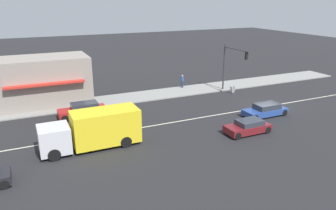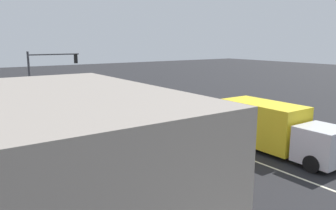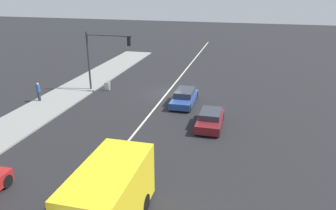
# 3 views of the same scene
# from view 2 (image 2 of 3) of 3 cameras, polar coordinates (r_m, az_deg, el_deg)

# --- Properties ---
(ground_plane) EXTENTS (160.00, 160.00, 0.00)m
(ground_plane) POSITION_cam_2_polar(r_m,az_deg,el_deg) (20.10, 11.52, -8.28)
(ground_plane) COLOR #232326
(sidewalk_right) EXTENTS (4.00, 73.00, 0.12)m
(sidewalk_right) POSITION_cam_2_polar(r_m,az_deg,el_deg) (14.90, -12.60, -15.16)
(sidewalk_right) COLOR gray
(sidewalk_right) RESTS_ON ground
(lane_marking_center) EXTENTS (0.16, 60.00, 0.01)m
(lane_marking_center) POSITION_cam_2_polar(r_m,az_deg,el_deg) (34.58, -10.49, -0.11)
(lane_marking_center) COLOR beige
(lane_marking_center) RESTS_ON ground
(building_corner_store) EXTENTS (5.90, 9.57, 5.04)m
(building_corner_store) POSITION_cam_2_polar(r_m,az_deg,el_deg) (10.67, -15.98, -11.01)
(building_corner_store) COLOR gray
(building_corner_store) RESTS_ON sidewalk_right
(traffic_signal_main) EXTENTS (4.59, 0.34, 5.60)m
(traffic_signal_main) POSITION_cam_2_polar(r_m,az_deg,el_deg) (31.38, -20.48, 5.45)
(traffic_signal_main) COLOR #333338
(traffic_signal_main) RESTS_ON sidewalk_right
(pedestrian) EXTENTS (0.34, 0.34, 1.64)m
(pedestrian) POSITION_cam_2_polar(r_m,az_deg,el_deg) (26.82, -26.58, -2.18)
(pedestrian) COLOR #282D42
(pedestrian) RESTS_ON sidewalk_right
(warning_aframe_sign) EXTENTS (0.45, 0.53, 0.84)m
(warning_aframe_sign) POSITION_cam_2_polar(r_m,az_deg,el_deg) (32.18, -19.82, -0.65)
(warning_aframe_sign) COLOR silver
(warning_aframe_sign) RESTS_ON ground
(delivery_truck) EXTENTS (2.44, 7.50, 2.87)m
(delivery_truck) POSITION_cam_2_polar(r_m,az_deg,el_deg) (20.62, 18.12, -3.86)
(delivery_truck) COLOR silver
(delivery_truck) RESTS_ON ground
(coupe_blue) EXTENTS (1.77, 4.42, 1.23)m
(coupe_blue) POSITION_cam_2_polar(r_m,az_deg,el_deg) (33.40, -5.44, 0.66)
(coupe_blue) COLOR #284793
(coupe_blue) RESTS_ON ground
(hatchback_red) EXTENTS (1.81, 4.53, 1.42)m
(hatchback_red) POSITION_cam_2_polar(r_m,az_deg,el_deg) (16.33, 0.73, -10.10)
(hatchback_red) COLOR #AD1E1E
(hatchback_red) RESTS_ON ground
(sedan_maroon) EXTENTS (1.73, 3.93, 1.17)m
(sedan_maroon) POSITION_cam_2_polar(r_m,az_deg,el_deg) (31.39, 2.90, -0.01)
(sedan_maroon) COLOR maroon
(sedan_maroon) RESTS_ON ground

